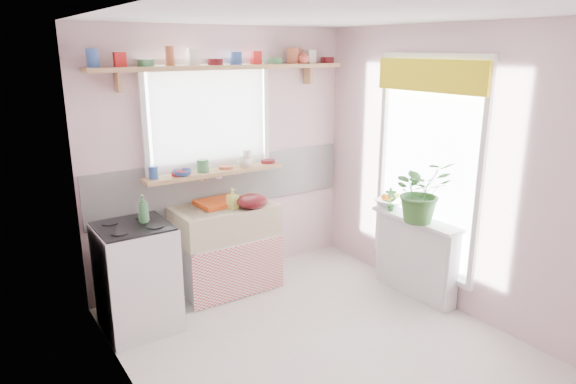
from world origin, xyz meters
TOP-DOWN VIEW (x-y plane):
  - room at (0.66, 0.86)m, footprint 3.20×3.20m
  - sink_unit at (-0.15, 1.29)m, footprint 0.95×0.65m
  - cooker at (-1.10, 1.05)m, footprint 0.58×0.58m
  - radiator_ledge at (1.30, 0.20)m, footprint 0.22×0.95m
  - windowsill at (-0.15, 1.48)m, footprint 1.40×0.22m
  - pine_shelf at (0.00, 1.47)m, footprint 2.52×0.24m
  - shelf_crockery at (-0.04, 1.47)m, footprint 2.47×0.11m
  - sill_crockery at (-0.20, 1.48)m, footprint 1.35×0.11m
  - dish_tray at (-0.16, 1.36)m, footprint 0.45×0.35m
  - colander at (0.04, 1.10)m, footprint 0.34×0.34m
  - jade_plant at (1.21, 0.11)m, footprint 0.63×0.58m
  - fruit_bowl at (1.33, 0.60)m, footprint 0.35×0.35m
  - herb_pot at (1.21, 0.47)m, footprint 0.14×0.12m
  - soap_bottle_sink at (-0.12, 1.19)m, footprint 0.10×0.10m
  - sill_cup at (0.14, 1.42)m, footprint 0.14×0.14m
  - sill_bowl at (-0.49, 1.45)m, footprint 0.20×0.20m
  - shelf_vase at (0.83, 1.41)m, footprint 0.17×0.17m
  - cooker_bottle at (-0.99, 1.07)m, footprint 0.10×0.10m
  - fruit at (1.34, 0.61)m, footprint 0.20×0.14m

SIDE VIEW (x-z plane):
  - radiator_ledge at x=1.30m, z-range 0.01..0.78m
  - sink_unit at x=-0.15m, z-range -0.13..0.99m
  - cooker at x=-1.10m, z-range 0.00..0.92m
  - fruit_bowl at x=1.33m, z-range 0.78..0.84m
  - fruit at x=1.34m, z-range 0.82..0.92m
  - dish_tray at x=-0.16m, z-range 0.85..0.89m
  - herb_pot at x=1.21m, z-range 0.77..1.00m
  - colander at x=0.04m, z-range 0.85..0.98m
  - soap_bottle_sink at x=-0.12m, z-range 0.85..1.04m
  - cooker_bottle at x=-0.99m, z-range 0.92..1.15m
  - jade_plant at x=1.21m, z-range 0.77..1.35m
  - windowsill at x=-0.15m, z-range 1.12..1.16m
  - sill_bowl at x=-0.49m, z-range 1.16..1.21m
  - sill_cup at x=0.14m, z-range 1.16..1.26m
  - sill_crockery at x=-0.20m, z-range 1.15..1.27m
  - room at x=0.66m, z-range -0.23..2.97m
  - pine_shelf at x=0.00m, z-range 2.10..2.14m
  - shelf_crockery at x=-0.04m, z-range 2.13..2.25m
  - shelf_vase at x=0.83m, z-range 2.14..2.28m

